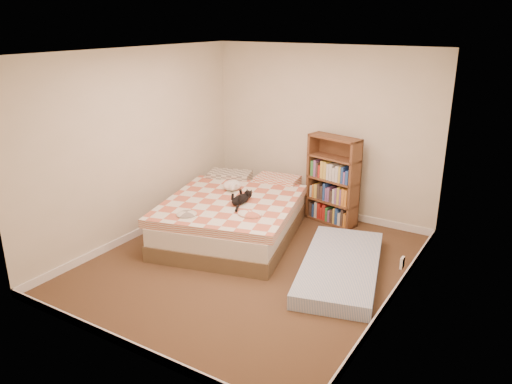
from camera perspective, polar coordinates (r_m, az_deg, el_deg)
The scene contains 6 objects.
room at distance 5.71m, azimuth -0.83°, elevation 2.58°, with size 3.51×4.01×2.51m.
bed at distance 6.88m, azimuth -2.27°, elevation -2.57°, with size 2.12×2.61×0.61m.
bookshelf at distance 7.28m, azimuth 8.78°, elevation 0.26°, with size 0.83×0.42×1.28m.
floor_mattress at distance 5.98m, azimuth 9.63°, elevation -8.45°, with size 0.85×1.88×0.17m, color #7695C5.
black_cat at distance 6.52m, azimuth -1.63°, elevation -0.75°, with size 0.19×0.58×0.13m.
white_dog at distance 7.00m, azimuth -2.73°, elevation 0.77°, with size 0.29×0.31×0.14m.
Camera 1 is at (2.93, -4.62, 2.84)m, focal length 35.00 mm.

